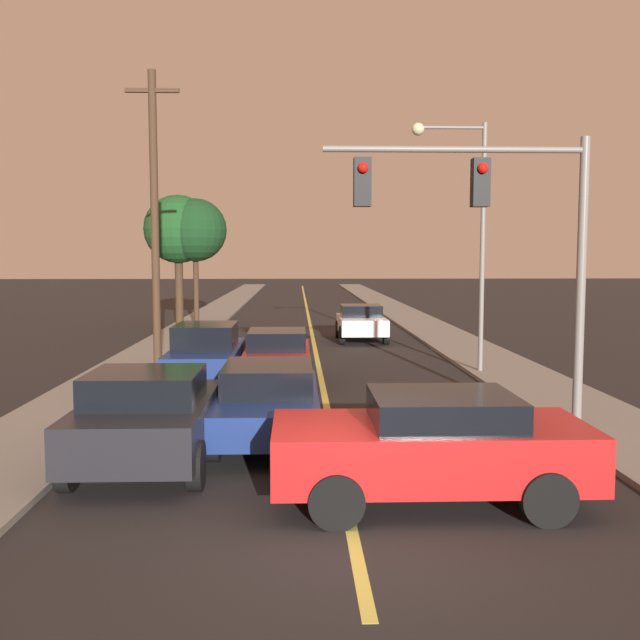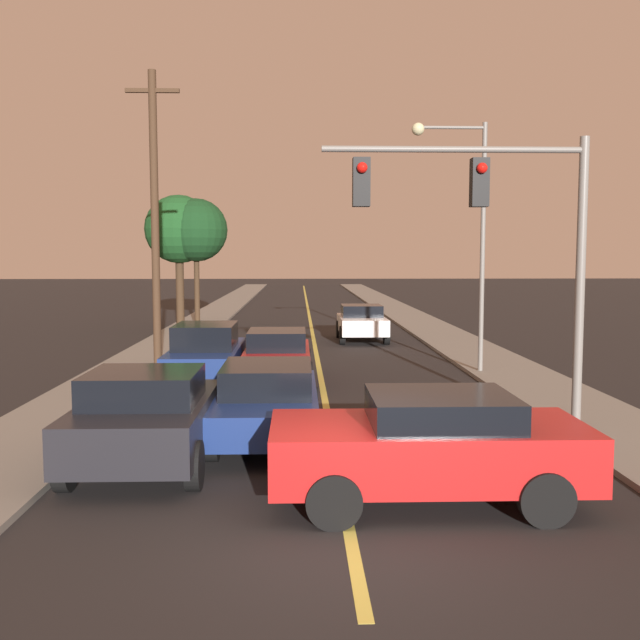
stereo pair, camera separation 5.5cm
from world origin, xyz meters
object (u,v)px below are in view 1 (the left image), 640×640
object	(u,v)px
car_near_lane_second	(277,354)
car_outer_lane_second	(207,354)
car_crossing_right	(432,445)
traffic_signal_mast	(495,220)
car_near_lane_front	(269,400)
car_outer_lane_front	(148,417)
utility_pole_left	(155,215)
tree_left_far	(178,230)
car_far_oncoming	(361,322)
tree_left_near	(195,231)
streetlamp_right	(465,212)

from	to	relation	value
car_near_lane_second	car_outer_lane_second	world-z (taller)	car_outer_lane_second
car_near_lane_second	car_crossing_right	xyz separation A→B (m)	(2.41, -9.74, 0.07)
car_outer_lane_second	traffic_signal_mast	distance (m)	9.11
car_near_lane_front	car_near_lane_second	distance (m)	6.21
car_outer_lane_front	utility_pole_left	xyz separation A→B (m)	(-1.81, 10.22, 3.85)
car_near_lane_second	car_outer_lane_front	xyz separation A→B (m)	(-1.91, -7.92, 0.08)
car_near_lane_front	car_crossing_right	world-z (taller)	car_crossing_right
tree_left_far	car_outer_lane_second	bearing A→B (deg)	-78.07
car_far_oncoming	tree_left_near	bearing A→B (deg)	-34.74
car_far_oncoming	traffic_signal_mast	world-z (taller)	traffic_signal_mast
car_near_lane_second	streetlamp_right	xyz separation A→B (m)	(5.39, 1.04, 3.96)
car_near_lane_second	traffic_signal_mast	bearing A→B (deg)	-54.70
car_near_lane_front	car_near_lane_second	world-z (taller)	car_near_lane_front
car_near_lane_front	traffic_signal_mast	size ratio (longest dim) A/B	0.83
car_near_lane_second	car_outer_lane_front	distance (m)	8.14
streetlamp_right	tree_left_far	bearing A→B (deg)	127.46
car_outer_lane_second	streetlamp_right	world-z (taller)	streetlamp_right
car_outer_lane_second	traffic_signal_mast	bearing A→B (deg)	-43.24
car_far_oncoming	car_outer_lane_front	bearing A→B (deg)	73.64
car_near_lane_front	streetlamp_right	world-z (taller)	streetlamp_right
streetlamp_right	tree_left_near	size ratio (longest dim) A/B	1.18
car_outer_lane_second	tree_left_near	distance (m)	15.39
traffic_signal_mast	tree_left_far	size ratio (longest dim) A/B	0.90
car_outer_lane_second	streetlamp_right	size ratio (longest dim) A/B	0.64
car_outer_lane_front	tree_left_far	distance (m)	23.13
car_outer_lane_second	tree_left_near	size ratio (longest dim) A/B	0.75
car_near_lane_second	tree_left_near	distance (m)	15.60
traffic_signal_mast	car_outer_lane_front	bearing A→B (deg)	-163.04
car_near_lane_front	car_far_oncoming	bearing A→B (deg)	78.51
car_crossing_right	traffic_signal_mast	xyz separation A→B (m)	(1.86, 3.71, 3.30)
car_outer_lane_front	utility_pole_left	bearing A→B (deg)	100.07
streetlamp_right	tree_left_near	world-z (taller)	streetlamp_right
tree_left_near	utility_pole_left	bearing A→B (deg)	-87.65
car_near_lane_second	car_outer_lane_second	xyz separation A→B (m)	(-1.91, -0.22, 0.05)
utility_pole_left	traffic_signal_mast	bearing A→B (deg)	-46.18
car_far_oncoming	utility_pole_left	distance (m)	10.63
car_outer_lane_front	tree_left_far	size ratio (longest dim) A/B	0.62
car_near_lane_second	utility_pole_left	distance (m)	5.88
car_crossing_right	car_outer_lane_second	bearing A→B (deg)	24.42
car_crossing_right	car_outer_lane_front	bearing A→B (deg)	67.10
car_crossing_right	traffic_signal_mast	world-z (taller)	traffic_signal_mast
traffic_signal_mast	tree_left_near	bearing A→B (deg)	112.48
car_outer_lane_second	streetlamp_right	xyz separation A→B (m)	(7.30, 1.26, 3.91)
car_crossing_right	car_near_lane_front	bearing A→B (deg)	34.35
car_near_lane_front	tree_left_near	world-z (taller)	tree_left_near
car_outer_lane_front	traffic_signal_mast	world-z (taller)	traffic_signal_mast
tree_left_near	tree_left_far	world-z (taller)	tree_left_far
car_near_lane_second	tree_left_far	xyz separation A→B (m)	(-5.05, 14.67, 3.92)
traffic_signal_mast	utility_pole_left	xyz separation A→B (m)	(-7.99, 8.33, 0.56)
streetlamp_right	car_outer_lane_second	bearing A→B (deg)	-170.17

